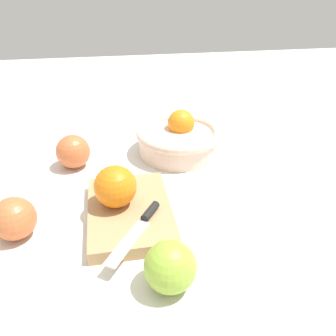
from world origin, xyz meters
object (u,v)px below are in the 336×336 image
at_px(apple_front_right, 14,219).
at_px(apple_front_left, 73,152).
at_px(bowl, 179,138).
at_px(orange_on_board, 115,187).
at_px(cutting_board, 130,212).
at_px(apple_back_right, 170,267).
at_px(knife, 141,224).

xyz_separation_m(apple_front_right, apple_front_left, (-0.22, 0.08, 0.00)).
height_order(bowl, orange_on_board, same).
distance_m(cutting_board, apple_back_right, 0.17).
height_order(cutting_board, apple_front_right, apple_front_right).
distance_m(bowl, apple_back_right, 0.41).
bearing_deg(cutting_board, apple_back_right, 15.42).
bearing_deg(apple_front_right, apple_front_left, 160.42).
bearing_deg(apple_back_right, apple_front_left, -157.21).
relative_size(knife, apple_back_right, 1.88).
height_order(cutting_board, apple_back_right, apple_back_right).
relative_size(knife, apple_front_right, 1.93).
bearing_deg(apple_front_right, knife, 79.60).
relative_size(cutting_board, apple_front_left, 2.86).
bearing_deg(apple_back_right, knife, -164.71).
height_order(knife, apple_front_left, apple_front_left).
bearing_deg(bowl, cutting_board, -29.73).
bearing_deg(orange_on_board, apple_front_left, -155.46).
height_order(bowl, apple_back_right, bowl).
height_order(cutting_board, knife, knife).
bearing_deg(orange_on_board, cutting_board, 60.81).
bearing_deg(apple_back_right, apple_front_right, -121.94).
relative_size(orange_on_board, knife, 0.54).
relative_size(apple_front_left, apple_back_right, 1.01).
height_order(orange_on_board, apple_front_right, orange_on_board).
distance_m(cutting_board, orange_on_board, 0.06).
distance_m(orange_on_board, apple_back_right, 0.19).
bearing_deg(knife, bowl, 157.88).
bearing_deg(apple_back_right, cutting_board, -164.58).
bearing_deg(knife, apple_back_right, 15.29).
relative_size(orange_on_board, apple_front_right, 1.03).
distance_m(cutting_board, apple_front_left, 0.23).
bearing_deg(cutting_board, knife, 15.68).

